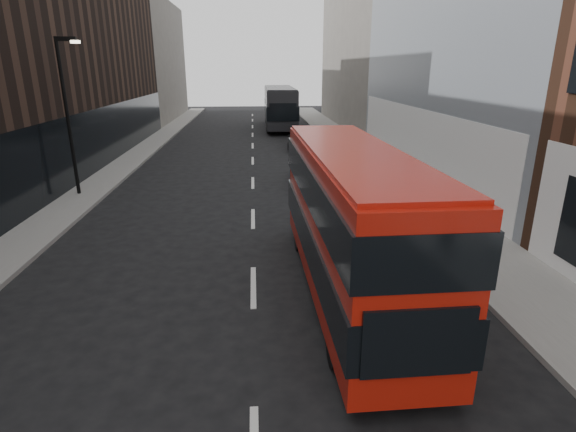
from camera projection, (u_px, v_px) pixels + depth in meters
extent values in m
cube|color=slate|center=(368.00, 161.00, 29.26)|extent=(3.00, 80.00, 0.15)
cube|color=slate|center=(125.00, 165.00, 28.15)|extent=(2.00, 80.00, 0.15)
cube|color=silver|center=(416.00, 142.00, 25.02)|extent=(0.35, 21.00, 3.80)
cube|color=#67615B|center=(366.00, 34.00, 44.72)|extent=(5.00, 24.00, 18.00)
cube|color=black|center=(80.00, 50.00, 30.45)|extent=(5.00, 24.00, 14.00)
cube|color=#67615B|center=(151.00, 62.00, 51.43)|extent=(5.00, 20.00, 13.00)
cylinder|color=black|center=(68.00, 119.00, 20.38)|extent=(0.16, 0.16, 7.00)
cube|color=black|center=(65.00, 39.00, 19.34)|extent=(0.90, 0.15, 0.18)
cube|color=#FFF2CC|center=(75.00, 42.00, 19.40)|extent=(0.35, 0.22, 0.12)
cube|color=#AD160A|center=(351.00, 219.00, 11.68)|extent=(2.39, 9.76, 3.53)
cube|color=black|center=(350.00, 240.00, 11.86)|extent=(2.51, 9.81, 0.97)
cube|color=black|center=(352.00, 185.00, 11.38)|extent=(2.51, 9.81, 0.97)
cube|color=black|center=(418.00, 343.00, 7.19)|extent=(1.88, 0.11, 1.24)
cube|color=black|center=(320.00, 188.00, 16.43)|extent=(1.88, 0.11, 1.24)
cube|color=#AD160A|center=(354.00, 151.00, 11.11)|extent=(2.29, 9.37, 0.12)
cylinder|color=black|center=(300.00, 238.00, 15.06)|extent=(0.28, 0.89, 0.88)
cylinder|color=black|center=(355.00, 236.00, 15.23)|extent=(0.28, 0.89, 0.88)
cylinder|color=black|center=(336.00, 347.00, 9.18)|extent=(0.28, 0.89, 0.88)
cylinder|color=black|center=(426.00, 342.00, 9.35)|extent=(0.28, 0.89, 0.88)
cube|color=black|center=(280.00, 106.00, 45.12)|extent=(2.93, 12.33, 3.47)
cube|color=black|center=(280.00, 108.00, 45.19)|extent=(3.05, 12.39, 1.23)
cube|color=black|center=(283.00, 112.00, 39.28)|extent=(2.38, 0.11, 1.57)
cube|color=black|center=(277.00, 102.00, 50.99)|extent=(2.38, 0.11, 1.57)
cube|color=black|center=(280.00, 88.00, 44.56)|extent=(2.81, 11.84, 0.12)
cylinder|color=black|center=(267.00, 118.00, 49.28)|extent=(0.35, 1.12, 1.12)
cylinder|color=black|center=(289.00, 118.00, 49.44)|extent=(0.35, 1.12, 1.12)
cylinder|color=black|center=(268.00, 127.00, 41.82)|extent=(0.35, 1.12, 1.12)
cylinder|color=black|center=(295.00, 127.00, 41.98)|extent=(0.35, 1.12, 1.12)
imported|color=black|center=(317.00, 173.00, 22.93)|extent=(2.32, 4.53, 1.48)
imported|color=#94989C|center=(307.00, 171.00, 23.47)|extent=(1.51, 4.31, 1.42)
imported|color=black|center=(302.00, 139.00, 33.86)|extent=(2.62, 5.36, 1.50)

